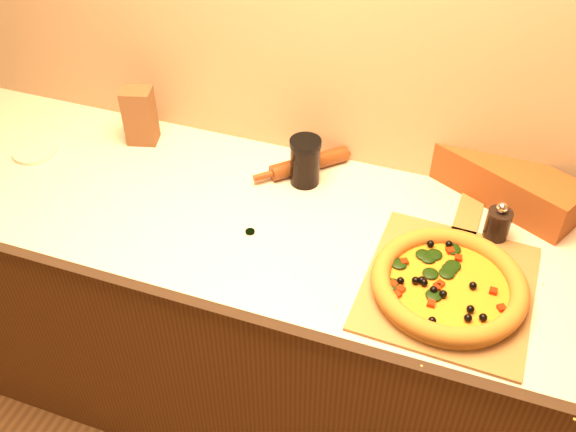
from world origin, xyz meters
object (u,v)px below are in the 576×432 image
object	(u,v)px
rolling_pin	(309,163)
pizza_peel	(449,282)
pizza	(449,284)
side_plate	(35,152)
pepper_grinder	(498,224)
dark_jar	(305,161)

from	to	relation	value
rolling_pin	pizza_peel	bearing A→B (deg)	-34.55
pizza	rolling_pin	xyz separation A→B (m)	(-0.47, 0.36, -0.01)
pizza	side_plate	size ratio (longest dim) A/B	2.79
pepper_grinder	dark_jar	xyz separation A→B (m)	(-0.55, 0.06, 0.02)
rolling_pin	dark_jar	bearing A→B (deg)	-84.48
pizza	pepper_grinder	xyz separation A→B (m)	(0.09, 0.24, 0.02)
pepper_grinder	dark_jar	bearing A→B (deg)	173.62
pepper_grinder	side_plate	xyz separation A→B (m)	(-1.39, -0.09, -0.04)
pepper_grinder	side_plate	size ratio (longest dim) A/B	0.91
pizza_peel	pepper_grinder	distance (m)	0.23
dark_jar	pizza_peel	bearing A→B (deg)	-29.65
pizza_peel	side_plate	xyz separation A→B (m)	(-1.30, 0.12, 0.00)
pizza	pizza_peel	bearing A→B (deg)	89.16
pepper_grinder	dark_jar	distance (m)	0.56
pepper_grinder	dark_jar	size ratio (longest dim) A/B	0.83
pizza	side_plate	xyz separation A→B (m)	(-1.30, 0.16, -0.03)
pizza	rolling_pin	distance (m)	0.59
pizza_peel	side_plate	bearing A→B (deg)	176.82
pizza	dark_jar	distance (m)	0.56
rolling_pin	dark_jar	xyz separation A→B (m)	(0.01, -0.06, 0.05)
side_plate	rolling_pin	bearing A→B (deg)	14.05
dark_jar	side_plate	size ratio (longest dim) A/B	1.09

